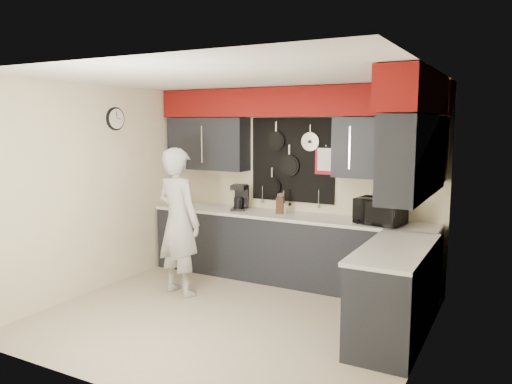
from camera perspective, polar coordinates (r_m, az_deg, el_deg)
The scene contains 10 objects.
ground at distance 5.68m, azimuth -2.87°, elevation -14.09°, with size 4.00×4.00×0.00m, color #B1A98A.
back_wall_assembly at distance 6.69m, azimuth 4.22°, elevation 6.87°, with size 4.00×0.36×2.60m.
right_wall_assembly at distance 4.85m, azimuth 17.84°, elevation 5.34°, with size 0.36×3.50×2.60m.
left_wall_assembly at distance 6.59m, azimuth -17.91°, elevation 0.61°, with size 0.05×3.50×2.60m.
base_cabinets at distance 6.29m, azimuth 6.36°, elevation -7.54°, with size 3.95×2.20×0.92m.
microwave at distance 6.17m, azimuth 14.01°, elevation -2.15°, with size 0.56×0.38×0.31m, color black.
knife_block at distance 6.69m, azimuth 2.79°, elevation -1.54°, with size 0.10×0.10×0.22m, color #3D1E13.
utensil_crock at distance 6.72m, azimuth 3.06°, elevation -1.85°, with size 0.11×0.11×0.14m, color white.
coffee_maker at distance 6.97m, azimuth -1.86°, elevation -0.54°, with size 0.26×0.29×0.36m.
person at distance 6.24m, azimuth -8.84°, elevation -3.39°, with size 0.67×0.44×1.83m, color #B5B5B3.
Camera 1 is at (2.73, -4.51, 2.13)m, focal length 35.00 mm.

